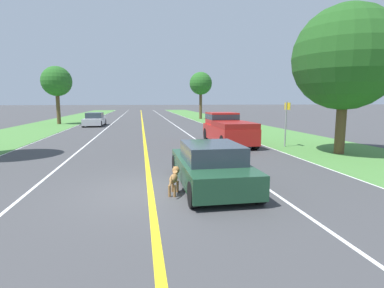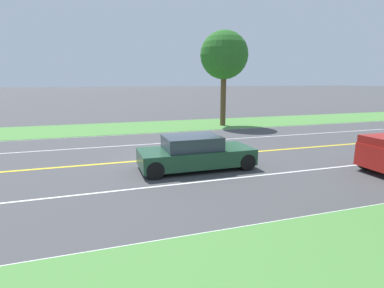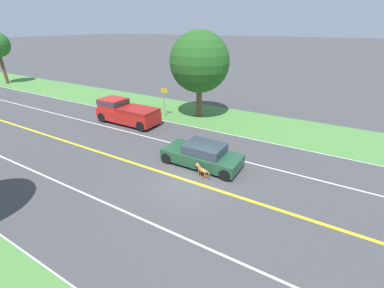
{
  "view_description": "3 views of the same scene",
  "coord_description": "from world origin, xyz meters",
  "views": [
    {
      "loc": [
        -0.24,
        -8.6,
        2.62
      ],
      "look_at": [
        1.39,
        0.84,
        1.25
      ],
      "focal_mm": 28.0,
      "sensor_mm": 36.0,
      "label": 1
    },
    {
      "loc": [
        12.96,
        -3.49,
        3.47
      ],
      "look_at": [
        1.16,
        0.34,
        0.87
      ],
      "focal_mm": 28.0,
      "sensor_mm": 36.0,
      "label": 2
    },
    {
      "loc": [
        -9.75,
        -5.83,
        7.4
      ],
      "look_at": [
        1.77,
        0.87,
        1.23
      ],
      "focal_mm": 24.0,
      "sensor_mm": 36.0,
      "label": 3
    }
  ],
  "objects": [
    {
      "name": "dog",
      "position": [
        0.67,
        -0.33,
        0.46
      ],
      "size": [
        0.45,
        1.12,
        0.75
      ],
      "rotation": [
        0.0,
        0.0,
        -0.29
      ],
      "color": "olive",
      "rests_on": "ground"
    },
    {
      "name": "street_sign",
      "position": [
        7.93,
        7.24,
        1.62
      ],
      "size": [
        0.11,
        0.64,
        2.59
      ],
      "color": "gray",
      "rests_on": "ground"
    },
    {
      "name": "ground_plane",
      "position": [
        0.0,
        0.0,
        0.0
      ],
      "size": [
        400.0,
        400.0,
        0.0
      ],
      "primitive_type": "plane",
      "color": "#424244"
    },
    {
      "name": "lane_edge_line_right",
      "position": [
        7.0,
        0.0,
        0.0
      ],
      "size": [
        0.14,
        160.0,
        0.01
      ],
      "primitive_type": "cube",
      "color": "white",
      "rests_on": "ground"
    },
    {
      "name": "roadside_tree_right_near",
      "position": [
        9.49,
        4.64,
        4.65
      ],
      "size": [
        4.96,
        4.96,
        7.14
      ],
      "color": "brown",
      "rests_on": "ground"
    },
    {
      "name": "pickup_truck",
      "position": [
        5.01,
        9.08,
        0.96
      ],
      "size": [
        2.04,
        5.33,
        1.88
      ],
      "color": "red",
      "rests_on": "ground"
    },
    {
      "name": "lane_dash_oncoming",
      "position": [
        -3.5,
        0.0,
        0.0
      ],
      "size": [
        0.1,
        160.0,
        0.01
      ],
      "primitive_type": "cube",
      "color": "white",
      "rests_on": "ground"
    },
    {
      "name": "grass_verge_right",
      "position": [
        10.0,
        0.0,
        0.01
      ],
      "size": [
        6.0,
        160.0,
        0.03
      ],
      "primitive_type": "cube",
      "color": "#4C843D",
      "rests_on": "ground"
    },
    {
      "name": "ego_car",
      "position": [
        1.87,
        0.24,
        0.64
      ],
      "size": [
        1.94,
        4.55,
        1.35
      ],
      "color": "#1E472D",
      "rests_on": "ground"
    },
    {
      "name": "lane_dash_same_dir",
      "position": [
        3.5,
        0.0,
        0.0
      ],
      "size": [
        0.1,
        160.0,
        0.01
      ],
      "primitive_type": "cube",
      "color": "white",
      "rests_on": "ground"
    },
    {
      "name": "centre_divider_line",
      "position": [
        0.0,
        0.0,
        0.0
      ],
      "size": [
        0.18,
        160.0,
        0.01
      ],
      "primitive_type": "cube",
      "color": "yellow",
      "rests_on": "ground"
    }
  ]
}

